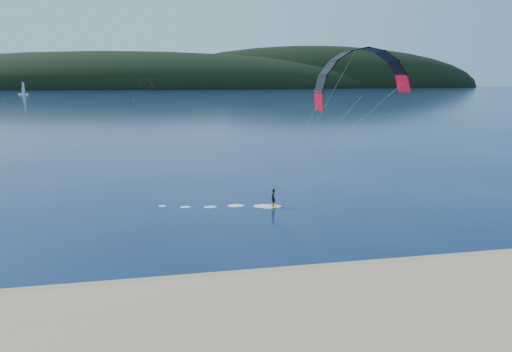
# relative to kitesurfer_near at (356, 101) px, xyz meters

# --- Properties ---
(ground) EXTENTS (1800.00, 1800.00, 0.00)m
(ground) POSITION_rel_kitesurfer_near_xyz_m (-12.36, -13.66, -9.85)
(ground) COLOR #071336
(ground) RESTS_ON ground
(wet_sand) EXTENTS (220.00, 2.50, 0.10)m
(wet_sand) POSITION_rel_kitesurfer_near_xyz_m (-12.36, -9.16, -9.80)
(wet_sand) COLOR #997F59
(wet_sand) RESTS_ON ground
(headland) EXTENTS (1200.00, 310.00, 140.00)m
(headland) POSITION_rel_kitesurfer_near_xyz_m (-11.73, 731.63, -9.85)
(headland) COLOR black
(headland) RESTS_ON ground
(kitesurfer_near) EXTENTS (19.99, 9.22, 13.13)m
(kitesurfer_near) POSITION_rel_kitesurfer_near_xyz_m (0.00, 0.00, 0.00)
(kitesurfer_near) COLOR yellow
(kitesurfer_near) RESTS_ON ground
(kitesurfer_far) EXTENTS (11.32, 7.20, 12.30)m
(kitesurfer_far) POSITION_rel_kitesurfer_near_xyz_m (-23.35, 189.61, -1.02)
(kitesurfer_far) COLOR yellow
(kitesurfer_far) RESTS_ON ground
(sailboat) EXTENTS (8.45, 5.50, 11.79)m
(sailboat) POSITION_rel_kitesurfer_near_xyz_m (-129.79, 381.65, -8.99)
(sailboat) COLOR white
(sailboat) RESTS_ON ground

